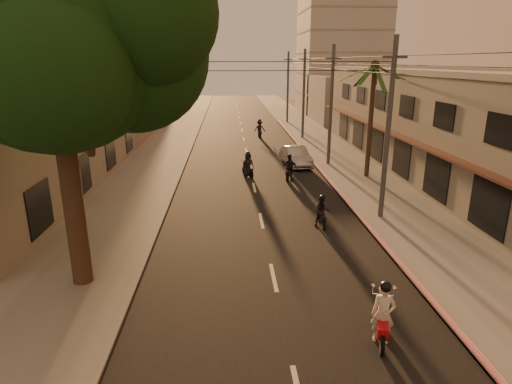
% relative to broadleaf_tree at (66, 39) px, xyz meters
% --- Properties ---
extents(ground, '(160.00, 160.00, 0.00)m').
position_rel_broadleaf_tree_xyz_m(ground, '(6.61, -2.14, -8.48)').
color(ground, '#383023').
rests_on(ground, ground).
extents(road, '(10.00, 140.00, 0.02)m').
position_rel_broadleaf_tree_xyz_m(road, '(6.61, 17.86, -8.47)').
color(road, black).
rests_on(road, ground).
extents(sidewalk_right, '(5.00, 140.00, 0.12)m').
position_rel_broadleaf_tree_xyz_m(sidewalk_right, '(14.11, 17.86, -8.42)').
color(sidewalk_right, slate).
rests_on(sidewalk_right, ground).
extents(sidewalk_left, '(5.00, 140.00, 0.12)m').
position_rel_broadleaf_tree_xyz_m(sidewalk_left, '(-0.89, 17.86, -8.42)').
color(sidewalk_left, slate).
rests_on(sidewalk_left, ground).
extents(curb_stripe, '(0.20, 60.00, 0.20)m').
position_rel_broadleaf_tree_xyz_m(curb_stripe, '(11.71, 12.86, -8.38)').
color(curb_stripe, red).
rests_on(curb_stripe, ground).
extents(shophouse_row, '(8.80, 34.20, 7.30)m').
position_rel_broadleaf_tree_xyz_m(shophouse_row, '(20.57, 15.86, -4.83)').
color(shophouse_row, gray).
rests_on(shophouse_row, ground).
extents(left_building, '(8.20, 24.20, 5.20)m').
position_rel_broadleaf_tree_xyz_m(left_building, '(-7.37, 11.86, -5.88)').
color(left_building, gray).
rests_on(left_building, ground).
extents(distant_tower, '(12.10, 12.10, 28.00)m').
position_rel_broadleaf_tree_xyz_m(distant_tower, '(22.61, 53.86, 5.52)').
color(distant_tower, '#B7B5B2').
rests_on(distant_tower, ground).
extents(broadleaf_tree, '(9.60, 8.70, 12.10)m').
position_rel_broadleaf_tree_xyz_m(broadleaf_tree, '(0.00, 0.00, 0.00)').
color(broadleaf_tree, black).
rests_on(broadleaf_tree, ground).
extents(palm_tree, '(5.00, 5.00, 8.20)m').
position_rel_broadleaf_tree_xyz_m(palm_tree, '(14.61, 13.86, -1.33)').
color(palm_tree, black).
rests_on(palm_tree, ground).
extents(utility_poles, '(1.20, 48.26, 9.00)m').
position_rel_broadleaf_tree_xyz_m(utility_poles, '(12.81, 17.86, -1.94)').
color(utility_poles, '#38383A').
rests_on(utility_poles, ground).
extents(filler_right, '(8.00, 14.00, 6.00)m').
position_rel_broadleaf_tree_xyz_m(filler_right, '(20.61, 42.86, -5.48)').
color(filler_right, gray).
rests_on(filler_right, ground).
extents(filler_left_near, '(8.00, 14.00, 4.40)m').
position_rel_broadleaf_tree_xyz_m(filler_left_near, '(-7.39, 31.86, -6.28)').
color(filler_left_near, gray).
rests_on(filler_left_near, ground).
extents(filler_left_far, '(8.00, 14.00, 7.00)m').
position_rel_broadleaf_tree_xyz_m(filler_left_far, '(-7.39, 49.86, -4.98)').
color(filler_left_far, gray).
rests_on(filler_left_far, ground).
extents(scooter_red, '(1.01, 1.91, 1.94)m').
position_rel_broadleaf_tree_xyz_m(scooter_red, '(9.34, -4.13, -7.61)').
color(scooter_red, black).
rests_on(scooter_red, ground).
extents(scooter_mid_a, '(0.79, 1.66, 1.63)m').
position_rel_broadleaf_tree_xyz_m(scooter_mid_a, '(9.53, 4.96, -7.74)').
color(scooter_mid_a, black).
rests_on(scooter_mid_a, ground).
extents(scooter_mid_b, '(1.25, 1.76, 1.80)m').
position_rel_broadleaf_tree_xyz_m(scooter_mid_b, '(9.13, 13.68, -7.66)').
color(scooter_mid_b, black).
rests_on(scooter_mid_b, ground).
extents(scooter_far_a, '(1.19, 1.75, 1.80)m').
position_rel_broadleaf_tree_xyz_m(scooter_far_a, '(6.35, 14.68, -7.65)').
color(scooter_far_a, black).
rests_on(scooter_far_a, ground).
extents(scooter_far_b, '(1.27, 2.00, 1.97)m').
position_rel_broadleaf_tree_xyz_m(scooter_far_b, '(8.35, 30.66, -7.58)').
color(scooter_far_b, black).
rests_on(scooter_far_b, ground).
extents(parked_car, '(2.70, 4.89, 1.48)m').
position_rel_broadleaf_tree_xyz_m(parked_car, '(10.21, 17.78, -7.74)').
color(parked_car, '#9C9FA4').
rests_on(parked_car, ground).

